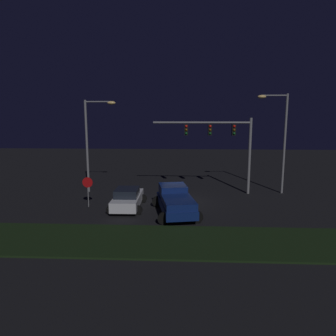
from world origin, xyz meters
The scene contains 8 objects.
ground_plane centered at (0.00, 0.00, 0.00)m, with size 80.00×80.00×0.00m, color black.
grass_median centered at (0.00, -7.72, 0.05)m, with size 24.43×4.44×0.10m, color black.
pickup_truck centered at (-0.22, -2.81, 1.00)m, with size 3.55×5.68×1.80m.
car_sedan centered at (-3.69, -1.75, 0.74)m, with size 2.52×4.43×1.51m.
traffic_signal_gantry centered at (3.51, 3.08, 4.90)m, with size 8.32×0.56×6.50m.
street_lamp_left centered at (-7.50, 3.13, 5.06)m, with size 2.72×0.44×7.99m.
street_lamp_right centered at (8.45, 3.41, 5.31)m, with size 2.55×0.44×8.48m.
stop_sign centered at (-6.66, -1.52, 1.56)m, with size 0.76×0.08×2.23m.
Camera 1 is at (0.28, -23.24, 6.59)m, focal length 32.96 mm.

